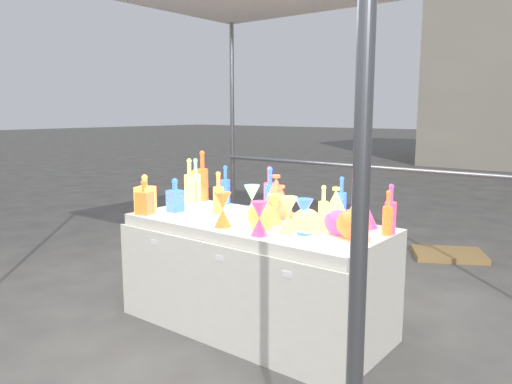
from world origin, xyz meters
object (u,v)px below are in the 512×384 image
Objects in this scene: globe_0 at (262,217)px; display_table at (255,275)px; hourglass_0 at (223,210)px; cardboard_box_closed at (347,245)px; decanter_0 at (145,194)px; lampshade_0 at (276,195)px; bottle_0 at (194,186)px.

display_table is at bearing 139.35° from globe_0.
hourglass_0 is 1.23× the size of globe_0.
cardboard_box_closed is 1.74× the size of decanter_0.
lampshade_0 is (0.81, 0.51, 0.00)m from decanter_0.
cardboard_box_closed is 2.00m from globe_0.
bottle_0 is at bearing 74.71° from decanter_0.
bottle_0 is 1.45× the size of globe_0.
display_table is at bearing 76.42° from hourglass_0.
display_table is 3.73× the size of cardboard_box_closed.
lampshade_0 reaches higher than bottle_0.
lampshade_0 is (0.06, 0.50, 0.03)m from hourglass_0.
cardboard_box_closed is (-0.20, 1.72, -0.19)m from display_table.
bottle_0 is (-0.65, -1.45, 0.70)m from cardboard_box_closed.
display_table is 1.00m from decanter_0.
globe_0 is at bearing -84.85° from lampshade_0.
decanter_0 reaches higher than cardboard_box_closed.
globe_0 reaches higher than cardboard_box_closed.
display_table is 6.28× the size of lampshade_0.
globe_0 is at bearing -40.65° from display_table.
hourglass_0 is (-0.06, -0.26, 0.49)m from display_table.
bottle_0 is at bearing 159.94° from lampshade_0.
cardboard_box_closed is 1.69× the size of lampshade_0.
cardboard_box_closed is 2.10m from hourglass_0.
lampshade_0 is at bearing -102.76° from cardboard_box_closed.
cardboard_box_closed is at bearing 96.48° from display_table.
globe_0 is at bearing -12.04° from decanter_0.
globe_0 is (0.98, 0.13, -0.07)m from decanter_0.
hourglass_0 is (0.13, -1.98, 0.68)m from cardboard_box_closed.
bottle_0 reaches higher than globe_0.
globe_0 is 0.43m from lampshade_0.
bottle_0 is 0.93× the size of decanter_0.
hourglass_0 is at bearing -33.78° from bottle_0.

